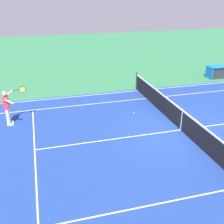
% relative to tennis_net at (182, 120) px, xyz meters
% --- Properties ---
extents(ground_plane, '(60.00, 60.00, 0.00)m').
position_rel_tennis_net_xyz_m(ground_plane, '(0.00, 0.00, -0.49)').
color(ground_plane, '#2D7247').
extents(court_slab, '(24.20, 11.40, 0.00)m').
position_rel_tennis_net_xyz_m(court_slab, '(0.00, 0.00, -0.49)').
color(court_slab, navy).
rests_on(court_slab, ground_plane).
extents(court_line_markings, '(23.85, 11.05, 0.01)m').
position_rel_tennis_net_xyz_m(court_line_markings, '(0.00, 0.00, -0.49)').
color(court_line_markings, white).
rests_on(court_line_markings, ground_plane).
extents(tennis_net, '(0.10, 11.70, 1.08)m').
position_rel_tennis_net_xyz_m(tennis_net, '(0.00, 0.00, 0.00)').
color(tennis_net, '#2D2D33').
rests_on(tennis_net, ground_plane).
extents(tennis_player_near, '(1.06, 0.78, 1.70)m').
position_rel_tennis_net_xyz_m(tennis_player_near, '(7.46, -2.68, 0.44)').
color(tennis_player_near, white).
rests_on(tennis_player_near, ground_plane).
extents(tennis_ball, '(0.07, 0.07, 0.07)m').
position_rel_tennis_net_xyz_m(tennis_ball, '(1.43, -2.28, -0.46)').
color(tennis_ball, '#CCE01E').
rests_on(tennis_ball, ground_plane).
extents(equipment_cart_tarped, '(1.25, 0.84, 0.85)m').
position_rel_tennis_net_xyz_m(equipment_cart_tarped, '(-6.29, -6.64, -0.05)').
color(equipment_cart_tarped, '#2D2D33').
rests_on(equipment_cart_tarped, ground_plane).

